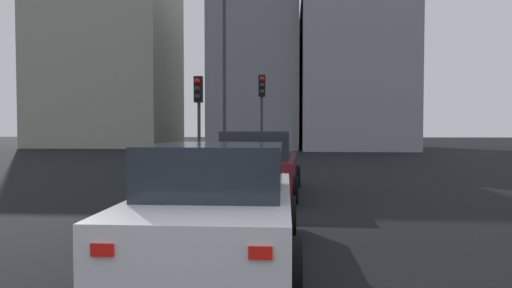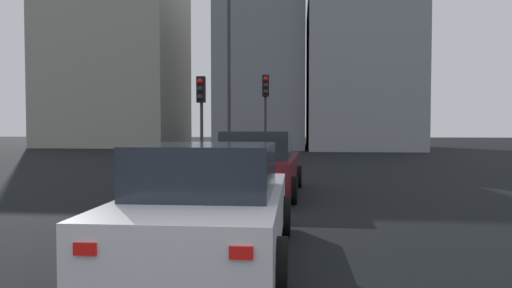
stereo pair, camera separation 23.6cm
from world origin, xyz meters
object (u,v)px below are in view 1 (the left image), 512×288
Objects in this scene: traffic_light_near_right at (262,101)px; street_lamp_kerbside at (224,59)px; car_maroon_lead at (259,164)px; car_white_second at (219,204)px; traffic_light_near_left at (198,105)px.

street_lamp_kerbside reaches higher than traffic_light_near_right.
car_maroon_lead is 7.44m from traffic_light_near_right.
car_maroon_lead is at bearing -1.72° from car_white_second.
street_lamp_kerbside is at bearing -172.86° from traffic_light_near_left.
car_white_second is at bearing -179.06° from car_maroon_lead.
street_lamp_kerbside is (10.70, 2.46, 4.38)m from car_maroon_lead.
traffic_light_near_left is 4.02m from traffic_light_near_right.
car_maroon_lead is at bearing -5.32° from traffic_light_near_right.
car_white_second is at bearing -7.23° from traffic_light_near_right.
traffic_light_near_right reaches higher than car_maroon_lead.
car_white_second is 17.34m from street_lamp_kerbside.
traffic_light_near_right is at bearing 0.59° from car_white_second.
street_lamp_kerbside is (16.60, 2.33, 4.43)m from car_white_second.
car_white_second is 9.97m from traffic_light_near_left.
traffic_light_near_right is 4.74m from street_lamp_kerbside.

